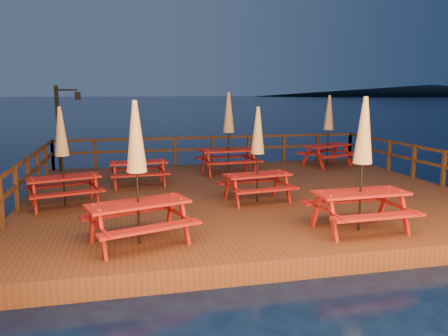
# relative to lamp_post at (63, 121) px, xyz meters

# --- Properties ---
(ground) EXTENTS (500.00, 500.00, 0.00)m
(ground) POSITION_rel_lamp_post_xyz_m (5.39, -4.55, -2.20)
(ground) COLOR black
(ground) RESTS_ON ground
(deck) EXTENTS (12.00, 10.00, 0.40)m
(deck) POSITION_rel_lamp_post_xyz_m (5.39, -4.55, -2.00)
(deck) COLOR #4C2A18
(deck) RESTS_ON ground
(deck_piles) EXTENTS (11.44, 9.44, 1.40)m
(deck_piles) POSITION_rel_lamp_post_xyz_m (5.39, -4.55, -2.50)
(deck_piles) COLOR #361E11
(deck_piles) RESTS_ON ground
(railing) EXTENTS (11.80, 9.75, 1.10)m
(railing) POSITION_rel_lamp_post_xyz_m (5.39, -2.77, -1.03)
(railing) COLOR #361E11
(railing) RESTS_ON deck
(lamp_post) EXTENTS (0.85, 0.18, 3.00)m
(lamp_post) POSITION_rel_lamp_post_xyz_m (0.00, 0.00, 0.00)
(lamp_post) COLOR black
(lamp_post) RESTS_ON deck
(headland_right) EXTENTS (230.40, 86.40, 7.00)m
(headland_right) POSITION_rel_lamp_post_xyz_m (190.39, 225.45, 1.30)
(headland_right) COLOR black
(headland_right) RESTS_ON ground
(picnic_table_0) EXTENTS (2.32, 2.15, 2.67)m
(picnic_table_0) POSITION_rel_lamp_post_xyz_m (9.59, -0.99, -0.41)
(picnic_table_0) COLOR maroon
(picnic_table_0) RESTS_ON deck
(picnic_table_1) EXTENTS (1.88, 1.62, 2.43)m
(picnic_table_1) POSITION_rel_lamp_post_xyz_m (5.35, -5.66, -0.53)
(picnic_table_1) COLOR maroon
(picnic_table_1) RESTS_ON deck
(picnic_table_2) EXTENTS (2.02, 1.81, 2.45)m
(picnic_table_2) POSITION_rel_lamp_post_xyz_m (0.58, -5.01, -0.52)
(picnic_table_2) COLOR maroon
(picnic_table_2) RESTS_ON deck
(picnic_table_3) EXTENTS (2.23, 2.02, 2.66)m
(picnic_table_3) POSITION_rel_lamp_post_xyz_m (2.27, -8.19, -0.41)
(picnic_table_3) COLOR maroon
(picnic_table_3) RESTS_ON deck
(picnic_table_4) EXTENTS (1.79, 1.51, 2.43)m
(picnic_table_4) POSITION_rel_lamp_post_xyz_m (2.45, -3.00, -0.53)
(picnic_table_4) COLOR maroon
(picnic_table_4) RESTS_ON deck
(picnic_table_5) EXTENTS (1.95, 1.62, 2.71)m
(picnic_table_5) POSITION_rel_lamp_post_xyz_m (6.68, -8.40, -0.39)
(picnic_table_5) COLOR maroon
(picnic_table_5) RESTS_ON deck
(picnic_table_6) EXTENTS (2.06, 1.74, 2.77)m
(picnic_table_6) POSITION_rel_lamp_post_xyz_m (5.54, -1.72, -0.35)
(picnic_table_6) COLOR maroon
(picnic_table_6) RESTS_ON deck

